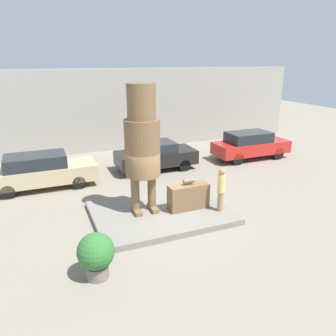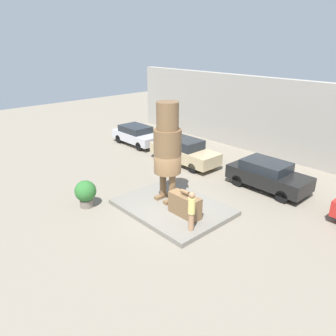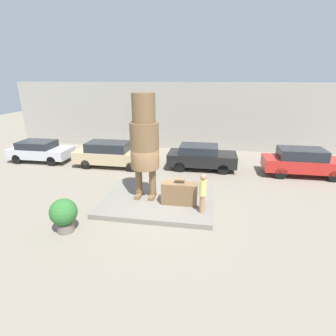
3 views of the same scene
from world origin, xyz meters
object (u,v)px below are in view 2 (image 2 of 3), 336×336
(tourist, at_px, (192,210))
(parked_car_black, at_px, (268,175))
(parked_car_tan, at_px, (184,151))
(planter_pot, at_px, (86,192))
(giant_suitcase, at_px, (185,205))
(parked_car_silver, at_px, (137,135))
(statue_figure, at_px, (167,145))

(tourist, xyz_separation_m, parked_car_black, (-0.33, 6.13, -0.34))
(parked_car_tan, height_order, planter_pot, parked_car_tan)
(giant_suitcase, distance_m, parked_car_black, 5.52)
(giant_suitcase, distance_m, planter_pot, 4.75)
(giant_suitcase, relative_size, parked_car_silver, 0.38)
(planter_pot, bearing_deg, parked_car_tan, 98.04)
(giant_suitcase, distance_m, parked_car_tan, 7.12)
(parked_car_silver, relative_size, parked_car_tan, 0.86)
(statue_figure, relative_size, parked_car_tan, 0.99)
(parked_car_silver, bearing_deg, statue_figure, -28.85)
(parked_car_silver, bearing_deg, parked_car_black, 1.16)
(parked_car_tan, relative_size, parked_car_black, 1.13)
(statue_figure, bearing_deg, giant_suitcase, -16.17)
(parked_car_black, bearing_deg, statue_figure, -114.92)
(tourist, height_order, parked_car_silver, tourist)
(parked_car_silver, bearing_deg, planter_pot, -51.13)
(statue_figure, height_order, tourist, statue_figure)
(parked_car_silver, height_order, parked_car_black, parked_car_black)
(giant_suitcase, xyz_separation_m, parked_car_black, (0.69, 5.47, 0.10))
(parked_car_tan, bearing_deg, tourist, -42.89)
(statue_figure, bearing_deg, parked_car_silver, 151.15)
(statue_figure, height_order, planter_pot, statue_figure)
(tourist, distance_m, planter_pot, 5.39)
(statue_figure, xyz_separation_m, parked_car_tan, (-3.43, 4.52, -2.13))
(tourist, relative_size, parked_car_black, 0.40)
(parked_car_silver, xyz_separation_m, planter_pot, (6.31, -7.82, -0.03))
(statue_figure, relative_size, tourist, 2.77)
(parked_car_black, bearing_deg, parked_car_tan, -175.28)
(tourist, bearing_deg, planter_pot, -159.10)
(statue_figure, bearing_deg, tourist, -23.09)
(parked_car_silver, bearing_deg, tourist, -27.55)
(planter_pot, bearing_deg, parked_car_black, 59.78)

